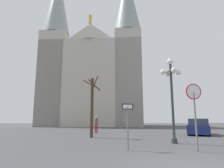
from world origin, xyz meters
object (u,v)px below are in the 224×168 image
at_px(one_way_arrow_sign, 128,120).
at_px(street_lamp, 171,86).
at_px(stop_sign, 194,103).
at_px(bare_tree, 92,105).
at_px(parked_car_near_navy, 199,127).
at_px(pedestrian_walking, 96,123).
at_px(cathedral, 93,73).

xyz_separation_m(one_way_arrow_sign, street_lamp, (3.28, 2.40, 2.15)).
relative_size(stop_sign, one_way_arrow_sign, 1.43).
xyz_separation_m(bare_tree, parked_car_near_navy, (10.17, 1.97, -1.90)).
distance_m(one_way_arrow_sign, parked_car_near_navy, 11.92).
bearing_deg(bare_tree, pedestrian_walking, 85.79).
bearing_deg(stop_sign, one_way_arrow_sign, 169.21).
xyz_separation_m(street_lamp, pedestrian_walking, (-4.84, 9.35, -2.51)).
relative_size(stop_sign, pedestrian_walking, 1.82).
distance_m(one_way_arrow_sign, street_lamp, 4.59).
distance_m(stop_sign, street_lamp, 3.29).
height_order(street_lamp, bare_tree, street_lamp).
xyz_separation_m(cathedral, stop_sign, (5.67, -31.55, -8.81)).
bearing_deg(street_lamp, cathedral, 101.41).
bearing_deg(parked_car_near_navy, one_way_arrow_sign, -133.79).
bearing_deg(one_way_arrow_sign, stop_sign, -10.79).
bearing_deg(stop_sign, cathedral, 100.18).
xyz_separation_m(stop_sign, one_way_arrow_sign, (-3.18, 0.61, -0.81)).
height_order(bare_tree, pedestrian_walking, bare_tree).
distance_m(stop_sign, one_way_arrow_sign, 3.34).
bearing_deg(pedestrian_walking, cathedral, 92.74).
distance_m(cathedral, street_lamp, 30.07).
bearing_deg(stop_sign, pedestrian_walking, 111.02).
relative_size(street_lamp, bare_tree, 1.06).
bearing_deg(bare_tree, parked_car_near_navy, 10.96).
relative_size(cathedral, parked_car_near_navy, 7.26).
relative_size(one_way_arrow_sign, street_lamp, 0.41).
xyz_separation_m(parked_car_near_navy, pedestrian_walking, (-9.80, 3.16, 0.36)).
distance_m(cathedral, pedestrian_walking, 21.66).
xyz_separation_m(stop_sign, bare_tree, (-5.13, 7.22, 0.36)).
relative_size(stop_sign, parked_car_near_navy, 0.69).
distance_m(stop_sign, pedestrian_walking, 13.29).
bearing_deg(cathedral, pedestrian_walking, -87.26).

